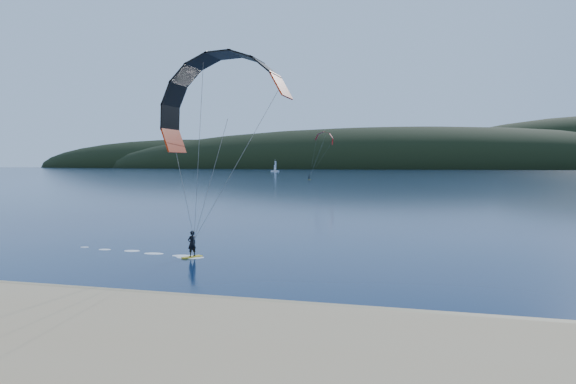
{
  "coord_description": "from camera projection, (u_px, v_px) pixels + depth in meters",
  "views": [
    {
      "loc": [
        11.61,
        -18.69,
        6.56
      ],
      "look_at": [
        3.74,
        10.0,
        5.0
      ],
      "focal_mm": 33.86,
      "sensor_mm": 36.0,
      "label": 1
    }
  ],
  "objects": [
    {
      "name": "ground",
      "position": [
        130.0,
        330.0,
        21.41
      ],
      "size": [
        1800.0,
        1800.0,
        0.0
      ],
      "primitive_type": "plane",
      "color": "#071838",
      "rests_on": "ground"
    },
    {
      "name": "wet_sand",
      "position": [
        182.0,
        301.0,
        25.74
      ],
      "size": [
        220.0,
        2.5,
        0.1
      ],
      "color": "#957A57",
      "rests_on": "ground"
    },
    {
      "name": "headland",
      "position": [
        428.0,
        168.0,
        738.97
      ],
      "size": [
        1200.0,
        310.0,
        140.0
      ],
      "color": "black",
      "rests_on": "ground"
    },
    {
      "name": "kitesurfer_near",
      "position": [
        224.0,
        126.0,
        29.68
      ],
      "size": [
        20.12,
        9.94,
        12.72
      ],
      "color": "yellow",
      "rests_on": "ground"
    },
    {
      "name": "sailboat",
      "position": [
        275.0,
        171.0,
        436.81
      ],
      "size": [
        7.19,
        4.46,
        10.0
      ],
      "color": "white",
      "rests_on": "ground"
    },
    {
      "name": "kitesurfer_far",
      "position": [
        324.0,
        142.0,
        214.39
      ],
      "size": [
        11.72,
        7.57,
        18.16
      ],
      "color": "yellow",
      "rests_on": "ground"
    }
  ]
}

